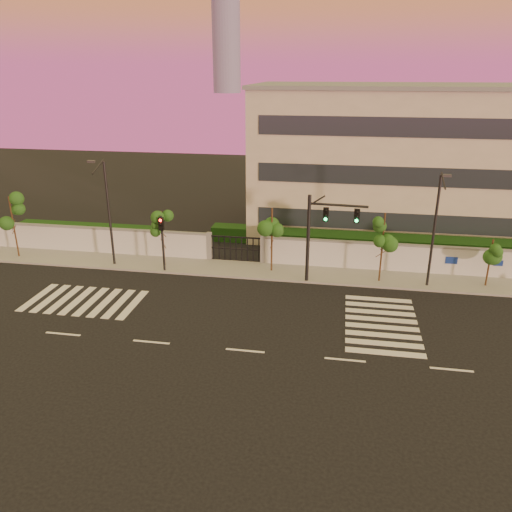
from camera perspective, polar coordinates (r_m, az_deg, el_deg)
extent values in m
plane|color=black|center=(25.72, -1.25, -10.77)|extent=(120.00, 120.00, 0.00)
cube|color=gray|center=(34.96, 2.02, -1.79)|extent=(60.00, 3.00, 0.15)
cube|color=silver|center=(41.87, -22.12, 1.84)|extent=(25.00, 0.30, 2.00)
cube|color=slate|center=(41.56, -22.31, 3.22)|extent=(25.00, 0.36, 0.12)
cube|color=silver|center=(37.19, 25.11, -0.88)|extent=(31.00, 0.30, 2.00)
cube|color=slate|center=(36.85, 25.35, 0.65)|extent=(31.00, 0.36, 0.12)
cube|color=slate|center=(36.91, -5.35, 1.07)|extent=(0.35, 0.35, 2.20)
cube|color=slate|center=(36.11, 0.80, 0.71)|extent=(0.35, 0.35, 2.20)
cube|color=black|center=(38.43, 16.30, 0.79)|extent=(20.00, 2.00, 1.80)
cube|color=black|center=(43.26, -18.70, 2.44)|extent=(12.00, 1.80, 1.40)
cube|color=black|center=(41.25, -0.86, 2.55)|extent=(6.00, 1.50, 1.20)
cube|color=#B4AB98|center=(44.41, 16.02, 10.26)|extent=(24.00, 12.00, 12.00)
cube|color=#262D38|center=(39.35, 16.32, 3.70)|extent=(22.00, 0.08, 1.40)
cube|color=#262D38|center=(38.53, 16.84, 8.68)|extent=(22.00, 0.08, 1.40)
cube|color=#262D38|center=(38.01, 17.40, 13.84)|extent=(22.00, 0.08, 1.40)
cube|color=slate|center=(43.81, 16.84, 18.11)|extent=(24.40, 12.40, 0.30)
cube|color=silver|center=(34.14, -23.67, -4.32)|extent=(0.50, 4.00, 0.02)
cube|color=silver|center=(33.67, -22.38, -4.47)|extent=(0.50, 4.00, 0.02)
cube|color=silver|center=(33.21, -21.06, -4.63)|extent=(0.50, 4.00, 0.02)
cube|color=silver|center=(32.77, -19.70, -4.78)|extent=(0.50, 4.00, 0.02)
cube|color=silver|center=(32.36, -18.30, -4.94)|extent=(0.50, 4.00, 0.02)
cube|color=silver|center=(31.96, -16.86, -5.10)|extent=(0.50, 4.00, 0.02)
cube|color=silver|center=(31.58, -15.39, -5.26)|extent=(0.50, 4.00, 0.02)
cube|color=silver|center=(31.22, -13.89, -5.42)|extent=(0.50, 4.00, 0.02)
cube|color=silver|center=(26.36, 14.57, -10.65)|extent=(4.00, 0.50, 0.02)
cube|color=silver|center=(27.13, 14.44, -9.67)|extent=(4.00, 0.50, 0.02)
cube|color=silver|center=(27.91, 14.32, -8.75)|extent=(4.00, 0.50, 0.02)
cube|color=silver|center=(28.70, 14.20, -7.88)|extent=(4.00, 0.50, 0.02)
cube|color=silver|center=(29.49, 14.10, -7.05)|extent=(4.00, 0.50, 0.02)
cube|color=silver|center=(30.29, 13.99, -6.27)|extent=(4.00, 0.50, 0.02)
cube|color=silver|center=(31.10, 13.90, -5.53)|extent=(4.00, 0.50, 0.02)
cube|color=silver|center=(31.91, 13.81, -4.82)|extent=(4.00, 0.50, 0.02)
cube|color=silver|center=(29.10, -21.18, -8.30)|extent=(2.00, 0.15, 0.01)
cube|color=silver|center=(27.01, -11.88, -9.60)|extent=(2.00, 0.15, 0.01)
cube|color=silver|center=(25.72, -1.25, -10.76)|extent=(2.00, 0.15, 0.01)
cube|color=silver|center=(25.37, 10.14, -11.60)|extent=(2.00, 0.15, 0.01)
cube|color=silver|center=(26.00, 21.45, -11.99)|extent=(2.00, 0.15, 0.01)
cylinder|color=#382314|center=(41.00, -25.92, 2.91)|extent=(0.12, 0.12, 4.74)
sphere|color=#144012|center=(40.64, -26.23, 4.81)|extent=(1.06, 1.06, 1.06)
sphere|color=#144012|center=(40.77, -25.53, 3.93)|extent=(0.81, 0.81, 0.81)
sphere|color=#144012|center=(40.81, -26.57, 4.12)|extent=(0.77, 0.77, 0.77)
cylinder|color=#382314|center=(35.77, -10.57, 1.84)|extent=(0.11, 0.11, 4.18)
sphere|color=#144012|center=(35.40, -10.70, 3.76)|extent=(0.97, 0.97, 0.97)
sphere|color=#144012|center=(35.63, -10.07, 2.86)|extent=(0.74, 0.74, 0.74)
sphere|color=#144012|center=(35.49, -11.13, 3.07)|extent=(0.71, 0.71, 0.71)
cylinder|color=#382314|center=(34.23, 1.81, 1.75)|extent=(0.13, 0.13, 4.66)
sphere|color=#144012|center=(33.80, 1.84, 3.99)|extent=(1.17, 1.17, 1.17)
sphere|color=#144012|center=(34.16, 2.49, 2.93)|extent=(0.89, 0.89, 0.89)
sphere|color=#144012|center=(33.83, 1.26, 3.18)|extent=(0.85, 0.85, 0.85)
cylinder|color=#382314|center=(33.49, 14.20, 0.82)|extent=(0.12, 0.12, 4.82)
sphere|color=#144012|center=(33.04, 14.41, 3.18)|extent=(1.07, 1.07, 1.07)
sphere|color=#144012|center=(33.47, 14.86, 2.06)|extent=(0.81, 0.81, 0.81)
sphere|color=#144012|center=(33.02, 13.86, 2.34)|extent=(0.78, 0.78, 0.78)
cylinder|color=#382314|center=(35.34, 25.09, -0.81)|extent=(0.11, 0.11, 3.31)
sphere|color=#144012|center=(35.03, 25.33, 0.70)|extent=(1.02, 1.02, 1.02)
sphere|color=#144012|center=(35.44, 25.64, 0.02)|extent=(0.78, 0.78, 0.78)
sphere|color=#144012|center=(34.93, 24.87, 0.14)|extent=(0.74, 0.74, 0.74)
cylinder|color=black|center=(32.52, 5.97, 1.83)|extent=(0.23, 0.23, 5.97)
cylinder|color=black|center=(31.77, 9.43, 5.75)|extent=(3.66, 0.43, 0.15)
cube|color=black|center=(31.90, 7.98, 4.72)|extent=(0.34, 0.17, 0.87)
sphere|color=#0CF259|center=(31.87, 7.95, 4.21)|extent=(0.19, 0.19, 0.19)
cube|color=black|center=(31.91, 11.45, 4.52)|extent=(0.34, 0.17, 0.87)
sphere|color=#0CF259|center=(31.88, 11.42, 4.00)|extent=(0.19, 0.19, 0.19)
cylinder|color=black|center=(34.94, -10.60, 1.30)|extent=(0.15, 0.15, 4.09)
cube|color=black|center=(34.43, -10.79, 3.62)|extent=(0.32, 0.16, 0.82)
sphere|color=red|center=(34.26, -10.88, 3.98)|extent=(0.18, 0.18, 0.18)
cylinder|color=black|center=(36.46, -16.41, 4.47)|extent=(0.17, 0.17, 7.55)
cylinder|color=black|center=(34.94, -17.60, 9.72)|extent=(0.09, 1.81, 0.73)
cube|color=#3F3F44|center=(34.12, -18.33, 10.21)|extent=(0.47, 0.24, 0.14)
cylinder|color=black|center=(33.29, 19.64, 2.47)|extent=(0.17, 0.17, 7.42)
cylinder|color=black|center=(31.64, 20.63, 8.07)|extent=(0.09, 1.77, 0.72)
cube|color=#3F3F44|center=(30.74, 21.00, 8.58)|extent=(0.46, 0.23, 0.14)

